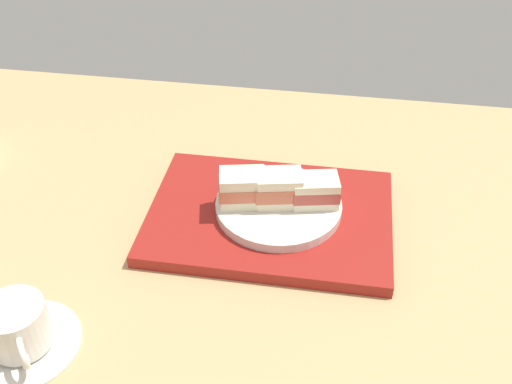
{
  "coord_description": "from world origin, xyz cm",
  "views": [
    {
      "loc": [
        -12.64,
        67.19,
        64.54
      ],
      "look_at": [
        -0.77,
        -7.31,
        5.0
      ],
      "focal_mm": 42.38,
      "sensor_mm": 36.0,
      "label": 1
    }
  ],
  "objects_px": {
    "sandwich_middle": "(279,188)",
    "sandwich_far": "(242,188)",
    "sandwich_plate": "(279,206)",
    "sandwich_near": "(315,191)",
    "coffee_cup": "(19,330)"
  },
  "relations": [
    {
      "from": "coffee_cup",
      "to": "sandwich_middle",
      "type": "bearing_deg",
      "value": -134.41
    },
    {
      "from": "sandwich_plate",
      "to": "sandwich_middle",
      "type": "relative_size",
      "value": 2.39
    },
    {
      "from": "sandwich_middle",
      "to": "coffee_cup",
      "type": "height_order",
      "value": "sandwich_middle"
    },
    {
      "from": "sandwich_far",
      "to": "sandwich_near",
      "type": "bearing_deg",
      "value": -170.97
    },
    {
      "from": "sandwich_plate",
      "to": "coffee_cup",
      "type": "bearing_deg",
      "value": 45.59
    },
    {
      "from": "sandwich_plate",
      "to": "sandwich_near",
      "type": "bearing_deg",
      "value": -170.97
    },
    {
      "from": "sandwich_middle",
      "to": "coffee_cup",
      "type": "relative_size",
      "value": 0.57
    },
    {
      "from": "sandwich_plate",
      "to": "sandwich_middle",
      "type": "xyz_separation_m",
      "value": [
        0.0,
        0.0,
        0.04
      ]
    },
    {
      "from": "sandwich_middle",
      "to": "sandwich_far",
      "type": "relative_size",
      "value": 1.02
    },
    {
      "from": "sandwich_near",
      "to": "sandwich_far",
      "type": "relative_size",
      "value": 0.98
    },
    {
      "from": "sandwich_plate",
      "to": "coffee_cup",
      "type": "height_order",
      "value": "coffee_cup"
    },
    {
      "from": "sandwich_plate",
      "to": "sandwich_near",
      "type": "relative_size",
      "value": 2.49
    },
    {
      "from": "sandwich_middle",
      "to": "sandwich_plate",
      "type": "bearing_deg",
      "value": 0.0
    },
    {
      "from": "sandwich_middle",
      "to": "sandwich_near",
      "type": "bearing_deg",
      "value": -170.97
    },
    {
      "from": "sandwich_far",
      "to": "sandwich_plate",
      "type": "bearing_deg",
      "value": -170.97
    }
  ]
}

